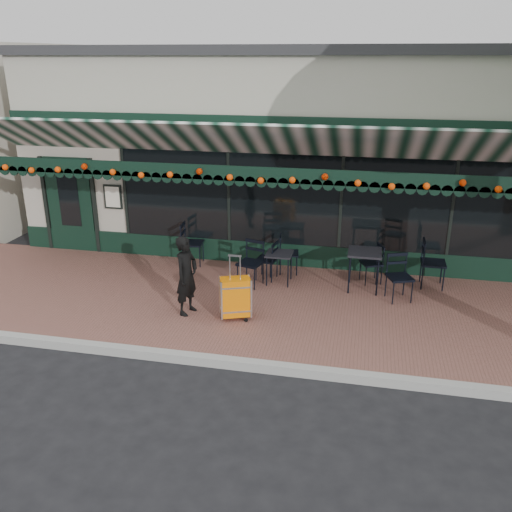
% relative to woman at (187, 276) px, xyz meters
% --- Properties ---
extents(ground, '(80.00, 80.00, 0.00)m').
position_rel_woman_xyz_m(ground, '(1.09, -1.30, -0.87)').
color(ground, black).
rests_on(ground, ground).
extents(sidewalk, '(18.00, 4.00, 0.15)m').
position_rel_woman_xyz_m(sidewalk, '(1.09, 0.70, -0.79)').
color(sidewalk, brown).
rests_on(sidewalk, ground).
extents(curb, '(18.00, 0.16, 0.15)m').
position_rel_woman_xyz_m(curb, '(1.09, -1.38, -0.79)').
color(curb, '#9E9E99').
rests_on(curb, ground).
extents(restaurant_building, '(12.00, 9.60, 4.50)m').
position_rel_woman_xyz_m(restaurant_building, '(1.09, 6.53, 1.41)').
color(restaurant_building, '#A7A490').
rests_on(restaurant_building, ground).
extents(woman, '(0.48, 0.60, 1.43)m').
position_rel_woman_xyz_m(woman, '(0.00, 0.00, 0.00)').
color(woman, black).
rests_on(woman, sidewalk).
extents(suitcase, '(0.58, 0.45, 1.17)m').
position_rel_woman_xyz_m(suitcase, '(0.89, -0.04, -0.32)').
color(suitcase, orange).
rests_on(suitcase, sidewalk).
extents(cafe_table_a, '(0.64, 0.64, 0.79)m').
position_rel_woman_xyz_m(cafe_table_a, '(3.05, 1.70, -0.00)').
color(cafe_table_a, black).
rests_on(cafe_table_a, sidewalk).
extents(cafe_table_b, '(0.52, 0.52, 0.64)m').
position_rel_woman_xyz_m(cafe_table_b, '(1.37, 1.69, -0.14)').
color(cafe_table_b, black).
rests_on(cafe_table_b, sidewalk).
extents(chair_a_left, '(0.52, 0.52, 0.81)m').
position_rel_woman_xyz_m(chair_a_left, '(3.19, 2.10, -0.31)').
color(chair_a_left, black).
rests_on(chair_a_left, sidewalk).
extents(chair_a_right, '(0.50, 0.50, 0.98)m').
position_rel_woman_xyz_m(chair_a_right, '(4.39, 2.11, -0.22)').
color(chair_a_right, black).
rests_on(chair_a_right, sidewalk).
extents(chair_a_front, '(0.57, 0.57, 0.89)m').
position_rel_woman_xyz_m(chair_a_front, '(3.72, 1.33, -0.27)').
color(chair_a_front, black).
rests_on(chair_a_front, sidewalk).
extents(chair_b_left, '(0.48, 0.48, 0.83)m').
position_rel_woman_xyz_m(chair_b_left, '(1.09, 1.84, -0.30)').
color(chair_b_left, black).
rests_on(chair_b_left, sidewalk).
extents(chair_b_right, '(0.48, 0.48, 0.84)m').
position_rel_woman_xyz_m(chair_b_right, '(1.48, 2.27, -0.29)').
color(chair_b_right, black).
rests_on(chair_b_right, sidewalk).
extents(chair_b_front, '(0.57, 0.57, 0.92)m').
position_rel_woman_xyz_m(chair_b_front, '(0.83, 1.44, -0.25)').
color(chair_b_front, black).
rests_on(chair_b_front, sidewalk).
extents(chair_solo, '(0.52, 0.52, 0.94)m').
position_rel_woman_xyz_m(chair_solo, '(-0.67, 2.35, -0.25)').
color(chair_solo, black).
rests_on(chair_solo, sidewalk).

